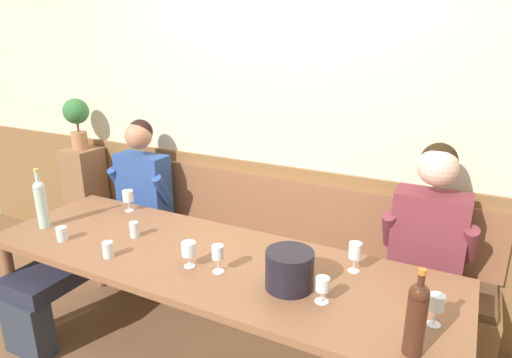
# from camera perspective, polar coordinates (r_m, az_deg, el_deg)

# --- Properties ---
(room_wall_back) EXTENTS (6.80, 0.08, 2.80)m
(room_wall_back) POSITION_cam_1_polar(r_m,az_deg,el_deg) (3.09, 3.52, 8.77)
(room_wall_back) COLOR beige
(room_wall_back) RESTS_ON ground
(wood_wainscot_panel) EXTENTS (6.80, 0.03, 1.02)m
(wood_wainscot_panel) POSITION_cam_1_polar(r_m,az_deg,el_deg) (3.31, 2.83, -6.74)
(wood_wainscot_panel) COLOR brown
(wood_wainscot_panel) RESTS_ON ground
(wall_bench) EXTENTS (3.00, 0.42, 0.94)m
(wall_bench) POSITION_cam_1_polar(r_m,az_deg,el_deg) (3.25, 1.20, -11.83)
(wall_bench) COLOR brown
(wall_bench) RESTS_ON ground
(dining_table) EXTENTS (2.70, 0.85, 0.74)m
(dining_table) POSITION_cam_1_polar(r_m,az_deg,el_deg) (2.51, -6.16, -11.44)
(dining_table) COLOR brown
(dining_table) RESTS_ON ground
(person_left_seat) EXTENTS (0.53, 1.31, 1.30)m
(person_left_seat) POSITION_cam_1_polar(r_m,az_deg,el_deg) (3.40, -18.43, -5.05)
(person_left_seat) COLOR #2A323E
(person_left_seat) RESTS_ON ground
(person_center_left_seat) EXTENTS (0.51, 1.32, 1.35)m
(person_center_left_seat) POSITION_cam_1_polar(r_m,az_deg,el_deg) (2.51, 20.29, -12.96)
(person_center_left_seat) COLOR #343631
(person_center_left_seat) RESTS_ON ground
(ice_bucket) EXTENTS (0.24, 0.24, 0.19)m
(ice_bucket) POSITION_cam_1_polar(r_m,az_deg,el_deg) (2.16, 4.39, -11.69)
(ice_bucket) COLOR black
(ice_bucket) RESTS_ON dining_table
(wine_bottle_clear_water) EXTENTS (0.07, 0.07, 0.39)m
(wine_bottle_clear_water) POSITION_cam_1_polar(r_m,az_deg,el_deg) (3.08, -26.23, -2.74)
(wine_bottle_clear_water) COLOR #B1CEC4
(wine_bottle_clear_water) RESTS_ON dining_table
(wine_bottle_amber_mid) EXTENTS (0.08, 0.08, 0.37)m
(wine_bottle_amber_mid) POSITION_cam_1_polar(r_m,az_deg,el_deg) (1.83, 20.19, -16.52)
(wine_bottle_amber_mid) COLOR #432216
(wine_bottle_amber_mid) RESTS_ON dining_table
(wine_glass_right_end) EXTENTS (0.07, 0.07, 0.16)m
(wine_glass_right_end) POSITION_cam_1_polar(r_m,az_deg,el_deg) (2.33, 12.80, -9.29)
(wine_glass_right_end) COLOR silver
(wine_glass_right_end) RESTS_ON dining_table
(wine_glass_by_bottle) EXTENTS (0.08, 0.08, 0.14)m
(wine_glass_by_bottle) POSITION_cam_1_polar(r_m,az_deg,el_deg) (2.35, -8.77, -9.15)
(wine_glass_by_bottle) COLOR silver
(wine_glass_by_bottle) RESTS_ON dining_table
(wine_glass_center_rear) EXTENTS (0.07, 0.07, 0.13)m
(wine_glass_center_rear) POSITION_cam_1_polar(r_m,az_deg,el_deg) (2.07, 8.67, -13.60)
(wine_glass_center_rear) COLOR silver
(wine_glass_center_rear) RESTS_ON dining_table
(wine_glass_center_front) EXTENTS (0.06, 0.06, 0.15)m
(wine_glass_center_front) POSITION_cam_1_polar(r_m,az_deg,el_deg) (2.28, -5.01, -9.69)
(wine_glass_center_front) COLOR silver
(wine_glass_center_front) RESTS_ON dining_table
(wine_glass_mid_left) EXTENTS (0.06, 0.06, 0.15)m
(wine_glass_mid_left) POSITION_cam_1_polar(r_m,az_deg,el_deg) (2.04, 22.49, -14.79)
(wine_glass_mid_left) COLOR silver
(wine_glass_mid_left) RESTS_ON dining_table
(wine_glass_left_end) EXTENTS (0.08, 0.08, 0.15)m
(wine_glass_left_end) POSITION_cam_1_polar(r_m,az_deg,el_deg) (3.16, -16.35, -2.27)
(wine_glass_left_end) COLOR silver
(wine_glass_left_end) RESTS_ON dining_table
(water_tumbler_center) EXTENTS (0.06, 0.06, 0.09)m
(water_tumbler_center) POSITION_cam_1_polar(r_m,az_deg,el_deg) (2.58, -18.75, -8.72)
(water_tumbler_center) COLOR silver
(water_tumbler_center) RESTS_ON dining_table
(water_tumbler_right) EXTENTS (0.06, 0.06, 0.08)m
(water_tumbler_right) POSITION_cam_1_polar(r_m,az_deg,el_deg) (2.88, -23.99, -6.55)
(water_tumbler_right) COLOR silver
(water_tumbler_right) RESTS_ON dining_table
(water_tumbler_left) EXTENTS (0.06, 0.06, 0.10)m
(water_tumbler_left) POSITION_cam_1_polar(r_m,az_deg,el_deg) (2.77, -15.59, -6.36)
(water_tumbler_left) COLOR silver
(water_tumbler_left) RESTS_ON dining_table
(corner_pedestal) EXTENTS (0.28, 0.28, 0.98)m
(corner_pedestal) POSITION_cam_1_polar(r_m,az_deg,el_deg) (4.21, -21.13, -2.74)
(corner_pedestal) COLOR #8B5F3E
(corner_pedestal) RESTS_ON ground
(potted_plant) EXTENTS (0.21, 0.21, 0.43)m
(potted_plant) POSITION_cam_1_polar(r_m,az_deg,el_deg) (4.02, -22.36, 7.44)
(potted_plant) COLOR #B3744F
(potted_plant) RESTS_ON corner_pedestal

